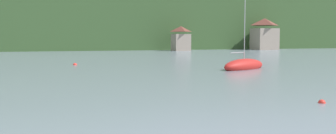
{
  "coord_description": "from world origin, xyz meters",
  "views": [
    {
      "loc": [
        -8.15,
        25.19,
        3.75
      ],
      "look_at": [
        0.0,
        51.02,
        1.6
      ],
      "focal_mm": 40.74,
      "sensor_mm": 36.0,
      "label": 1
    }
  ],
  "objects_px": {
    "sailboat_far_0": "(244,66)",
    "shore_building_central": "(264,34)",
    "mooring_buoy_near": "(322,103)",
    "shore_building_westcentral": "(181,39)",
    "mooring_buoy_far": "(75,65)"
  },
  "relations": [
    {
      "from": "shore_building_westcentral",
      "to": "mooring_buoy_far",
      "type": "height_order",
      "value": "shore_building_westcentral"
    },
    {
      "from": "mooring_buoy_near",
      "to": "mooring_buoy_far",
      "type": "distance_m",
      "value": 35.93
    },
    {
      "from": "sailboat_far_0",
      "to": "mooring_buoy_far",
      "type": "bearing_deg",
      "value": 118.07
    },
    {
      "from": "shore_building_westcentral",
      "to": "shore_building_central",
      "type": "xyz_separation_m",
      "value": [
        26.06,
        0.69,
        1.22
      ]
    },
    {
      "from": "sailboat_far_0",
      "to": "shore_building_central",
      "type": "bearing_deg",
      "value": 28.71
    },
    {
      "from": "mooring_buoy_near",
      "to": "sailboat_far_0",
      "type": "bearing_deg",
      "value": 72.21
    },
    {
      "from": "shore_building_central",
      "to": "mooring_buoy_near",
      "type": "height_order",
      "value": "shore_building_central"
    },
    {
      "from": "sailboat_far_0",
      "to": "shore_building_westcentral",
      "type": "bearing_deg",
      "value": 49.97
    },
    {
      "from": "shore_building_westcentral",
      "to": "mooring_buoy_near",
      "type": "height_order",
      "value": "shore_building_westcentral"
    },
    {
      "from": "sailboat_far_0",
      "to": "mooring_buoy_far",
      "type": "relative_size",
      "value": 19.3
    },
    {
      "from": "shore_building_central",
      "to": "mooring_buoy_near",
      "type": "distance_m",
      "value": 92.02
    },
    {
      "from": "mooring_buoy_near",
      "to": "shore_building_central",
      "type": "bearing_deg",
      "value": 60.32
    },
    {
      "from": "shore_building_central",
      "to": "mooring_buoy_far",
      "type": "relative_size",
      "value": 16.41
    },
    {
      "from": "shore_building_westcentral",
      "to": "mooring_buoy_far",
      "type": "distance_m",
      "value": 54.71
    },
    {
      "from": "shore_building_westcentral",
      "to": "mooring_buoy_near",
      "type": "bearing_deg",
      "value": -103.81
    }
  ]
}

